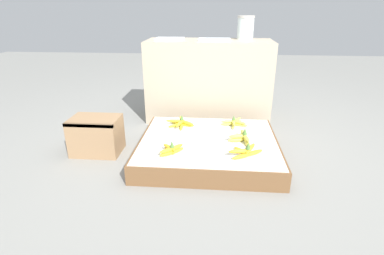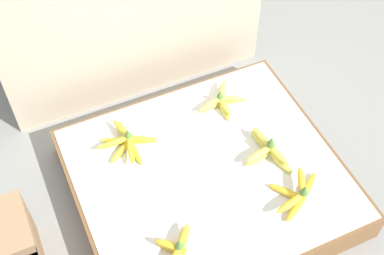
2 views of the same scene
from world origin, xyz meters
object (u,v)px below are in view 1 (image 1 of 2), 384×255
Objects in this scene: banana_bunch_middle_midleft at (242,137)px; wooden_crate at (96,135)px; banana_bunch_front_midleft at (246,151)px; banana_bunch_back_midleft at (234,123)px; banana_bunch_front_left at (171,149)px; glass_jar at (246,28)px; banana_bunch_back_left at (181,123)px; foam_tray_white at (170,39)px.

wooden_crate is at bearing 179.09° from banana_bunch_middle_midleft.
banana_bunch_front_midleft is at bearing -12.10° from wooden_crate.
banana_bunch_middle_midleft is 0.30m from banana_bunch_back_midleft.
banana_bunch_front_left is 0.65× the size of banana_bunch_front_midleft.
glass_jar is at bearing 87.62° from banana_bunch_front_midleft.
banana_bunch_middle_midleft is 1.03× the size of banana_bunch_back_left.
wooden_crate is 1.43× the size of banana_bunch_middle_midleft.
banana_bunch_front_midleft is 1.08× the size of banana_bunch_back_midleft.
banana_bunch_back_midleft is at bearing 97.54° from banana_bunch_middle_midleft.
wooden_crate is 1.09m from banana_bunch_front_midleft.
banana_bunch_middle_midleft is at bearing -82.46° from banana_bunch_back_midleft.
banana_bunch_back_left is 0.83m from foam_tray_white.
banana_bunch_front_midleft is 1.15× the size of glass_jar.
banana_bunch_front_left is at bearing -129.33° from banana_bunch_back_midleft.
banana_bunch_middle_midleft is at bearing -93.33° from glass_jar.
banana_bunch_back_left is at bearing 22.43° from wooden_crate.
glass_jar is (1.12, 0.92, 0.70)m from wooden_crate.
banana_bunch_back_left is at bearing 89.53° from banana_bunch_front_left.
banana_bunch_front_midleft is 0.96× the size of banana_bunch_middle_midleft.
banana_bunch_middle_midleft reaches higher than banana_bunch_back_midleft.
banana_bunch_middle_midleft is (-0.01, 0.21, 0.00)m from banana_bunch_front_midleft.
glass_jar is (0.05, 1.15, 0.68)m from banana_bunch_front_midleft.
wooden_crate is 1.71× the size of glass_jar.
banana_bunch_back_midleft is (0.43, 0.04, 0.00)m from banana_bunch_back_left.
banana_bunch_front_left reaches higher than banana_bunch_back_midleft.
banana_bunch_front_midleft is 1.33m from glass_jar.
banana_bunch_back_left is 1.16× the size of glass_jar.
foam_tray_white reaches higher than wooden_crate.
banana_bunch_middle_midleft is 1.19m from foam_tray_white.
banana_bunch_middle_midleft is (1.06, -0.02, 0.03)m from wooden_crate.
glass_jar reaches higher than foam_tray_white.
glass_jar reaches higher than banana_bunch_front_left.
banana_bunch_front_left is 0.75× the size of glass_jar.
banana_bunch_front_midleft is 0.21m from banana_bunch_middle_midleft.
foam_tray_white is at bearing 105.40° from banana_bunch_back_left.
banana_bunch_front_left is 0.52m from banana_bunch_middle_midleft.
banana_bunch_back_midleft is at bearing 95.17° from banana_bunch_front_midleft.
banana_bunch_back_left is 1.09m from glass_jar.
glass_jar is at bearing 81.58° from banana_bunch_back_midleft.
banana_bunch_front_midleft reaches higher than banana_bunch_back_midleft.
wooden_crate is 1.61× the size of banana_bunch_back_midleft.
glass_jar is at bearing 39.51° from wooden_crate.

